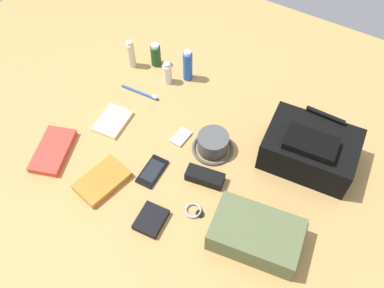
% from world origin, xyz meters
% --- Properties ---
extents(ground_plane, '(2.64, 2.02, 0.02)m').
position_xyz_m(ground_plane, '(0.00, 0.00, -0.01)').
color(ground_plane, '#B1894C').
rests_on(ground_plane, ground).
extents(backpack, '(0.35, 0.26, 0.17)m').
position_xyz_m(backpack, '(0.40, 0.18, 0.07)').
color(backpack, black).
rests_on(backpack, ground_plane).
extents(toiletry_pouch, '(0.31, 0.26, 0.10)m').
position_xyz_m(toiletry_pouch, '(0.37, -0.21, 0.05)').
color(toiletry_pouch, '#56603D').
rests_on(toiletry_pouch, ground_plane).
extents(bucket_hat, '(0.16, 0.16, 0.08)m').
position_xyz_m(bucket_hat, '(0.07, 0.05, 0.03)').
color(bucket_hat, '#4C4C4C').
rests_on(bucket_hat, ground_plane).
extents(lotion_bottle, '(0.03, 0.03, 0.14)m').
position_xyz_m(lotion_bottle, '(-0.47, 0.27, 0.07)').
color(lotion_bottle, beige).
rests_on(lotion_bottle, ground_plane).
extents(shampoo_bottle, '(0.04, 0.04, 0.11)m').
position_xyz_m(shampoo_bottle, '(-0.38, 0.33, 0.05)').
color(shampoo_bottle, '#19471E').
rests_on(shampoo_bottle, ground_plane).
extents(toothpaste_tube, '(0.04, 0.04, 0.11)m').
position_xyz_m(toothpaste_tube, '(-0.28, 0.26, 0.05)').
color(toothpaste_tube, white).
rests_on(toothpaste_tube, ground_plane).
extents(deodorant_spray, '(0.04, 0.04, 0.15)m').
position_xyz_m(deodorant_spray, '(-0.21, 0.33, 0.07)').
color(deodorant_spray, blue).
rests_on(deodorant_spray, ground_plane).
extents(paperback_novel, '(0.18, 0.24, 0.03)m').
position_xyz_m(paperback_novel, '(-0.45, -0.28, 0.01)').
color(paperback_novel, red).
rests_on(paperback_novel, ground_plane).
extents(travel_guidebook, '(0.16, 0.21, 0.03)m').
position_xyz_m(travel_guidebook, '(-0.21, -0.29, 0.01)').
color(travel_guidebook, orange).
rests_on(travel_guidebook, ground_plane).
extents(cell_phone, '(0.07, 0.14, 0.01)m').
position_xyz_m(cell_phone, '(-0.08, -0.16, 0.01)').
color(cell_phone, black).
rests_on(cell_phone, ground_plane).
extents(media_player, '(0.06, 0.09, 0.01)m').
position_xyz_m(media_player, '(-0.07, 0.03, 0.01)').
color(media_player, '#B7B7BC').
rests_on(media_player, ground_plane).
extents(wristwatch, '(0.07, 0.06, 0.01)m').
position_xyz_m(wristwatch, '(0.14, -0.22, 0.01)').
color(wristwatch, '#99999E').
rests_on(wristwatch, ground_plane).
extents(toothbrush, '(0.18, 0.02, 0.02)m').
position_xyz_m(toothbrush, '(-0.33, 0.14, 0.01)').
color(toothbrush, blue).
rests_on(toothbrush, ground_plane).
extents(wallet, '(0.10, 0.12, 0.02)m').
position_xyz_m(wallet, '(0.03, -0.33, 0.01)').
color(wallet, black).
rests_on(wallet, ground_plane).
extents(notepad, '(0.12, 0.16, 0.02)m').
position_xyz_m(notepad, '(-0.35, -0.04, 0.01)').
color(notepad, beige).
rests_on(notepad, ground_plane).
extents(sunglasses_case, '(0.15, 0.08, 0.04)m').
position_xyz_m(sunglasses_case, '(0.11, -0.09, 0.02)').
color(sunglasses_case, black).
rests_on(sunglasses_case, ground_plane).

